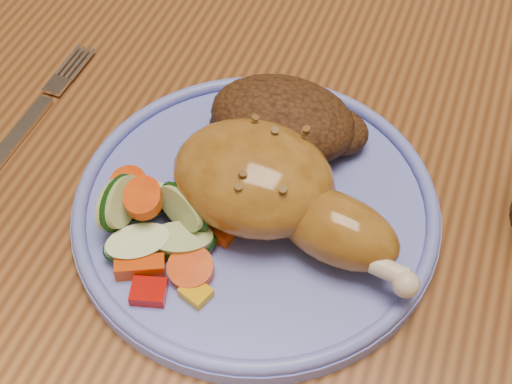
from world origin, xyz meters
TOP-DOWN VIEW (x-y plane):
  - dining_table at (0.00, 0.00)m, footprint 0.90×1.40m
  - plate at (-0.06, -0.11)m, footprint 0.26×0.26m
  - plate_rim at (-0.06, -0.11)m, footprint 0.26×0.26m
  - chicken_leg at (-0.04, -0.11)m, footprint 0.18×0.10m
  - rice_pilaf at (-0.06, -0.04)m, footprint 0.12×0.08m
  - vegetable_pile at (-0.11, -0.16)m, footprint 0.10×0.10m
  - fork at (-0.26, -0.09)m, footprint 0.02×0.15m

SIDE VIEW (x-z plane):
  - dining_table at x=0.00m, z-range 0.29..1.04m
  - fork at x=-0.26m, z-range 0.75..0.76m
  - plate at x=-0.06m, z-range 0.75..0.76m
  - plate_rim at x=-0.06m, z-range 0.76..0.77m
  - vegetable_pile at x=-0.11m, z-range 0.75..0.80m
  - rice_pilaf at x=-0.06m, z-range 0.76..0.81m
  - chicken_leg at x=-0.04m, z-range 0.76..0.82m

